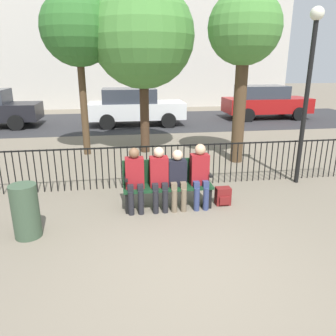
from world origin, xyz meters
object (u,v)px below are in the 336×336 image
Objects in this scene: backpack at (223,196)px; tree_0 at (78,30)px; tree_1 at (244,31)px; trash_bin at (26,211)px; seated_person_3 at (200,173)px; parked_car_0 at (135,106)px; seated_person_0 at (135,177)px; parked_car_1 at (265,102)px; tree_2 at (143,37)px; seated_person_2 at (178,176)px; park_bench at (167,182)px; seated_person_1 at (159,176)px; lamp_post at (310,72)px.

tree_0 reaches higher than backpack.
tree_1 is 5.06× the size of trash_bin.
seated_person_3 is 9.05m from parked_car_0.
parked_car_1 reaches higher than seated_person_0.
tree_0 is at bearing 124.76° from backpack.
backpack is 0.07× the size of tree_2.
parked_car_0 is at bearing 69.94° from tree_0.
seated_person_0 reaches higher than backpack.
park_bench is at bearing 143.01° from seated_person_2.
seated_person_3 reaches higher than seated_person_0.
tree_0 is 4.50m from tree_1.
seated_person_3 is 0.30× the size of parked_car_1.
tree_1 is 1.07× the size of parked_car_1.
seated_person_2 is (0.17, -0.13, 0.15)m from park_bench.
parked_car_0 is at bearing 94.79° from seated_person_3.
tree_2 is at bearing 88.80° from seated_person_1.
seated_person_1 is at bearing -163.58° from lamp_post.
seated_person_0 is (-0.63, -0.13, 0.18)m from park_bench.
seated_person_0 is at bearing 22.21° from trash_bin.
parked_car_0 and parked_car_1 have the same top height.
tree_1 reaches higher than parked_car_0.
seated_person_0 is 0.29× the size of parked_car_0.
tree_1 reaches higher than seated_person_2.
seated_person_2 is 0.27× the size of parked_car_1.
seated_person_3 is at bearing -85.21° from parked_car_0.
parked_car_1 is at bearing 70.27° from lamp_post.
seated_person_3 is 3.09m from trash_bin.
trash_bin is at bearing -162.95° from lamp_post.
parked_car_0 reaches higher than seated_person_0.
tree_2 reaches higher than parked_car_1.
trash_bin is (-3.00, -0.72, -0.25)m from seated_person_3.
park_bench is 1.39× the size of seated_person_0.
parked_car_1 is (6.55, 0.92, 0.00)m from parked_car_0.
seated_person_1 is at bearing -123.48° from parked_car_1.
lamp_post is at bearing 24.78° from backpack.
tree_1 reaches higher than seated_person_0.
seated_person_0 is at bearing -165.45° from lamp_post.
seated_person_1 is at bearing -91.20° from tree_2.
seated_person_2 is 0.26× the size of tree_1.
seated_person_2 is 0.25× the size of tree_0.
seated_person_2 is 3.67m from lamp_post.
tree_1 is at bearing -18.61° from tree_0.
parked_car_1 is at bearing 57.96° from seated_person_2.
tree_2 reaches higher than trash_bin.
backpack is (1.09, -0.10, -0.32)m from park_bench.
parked_car_0 is at bearing 90.83° from tree_2.
seated_person_0 is at bearing -179.94° from seated_person_3.
tree_2 is at bearing 65.39° from trash_bin.
seated_person_3 is at bearing -121.95° from tree_1.
seated_person_3 reaches higher than seated_person_2.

